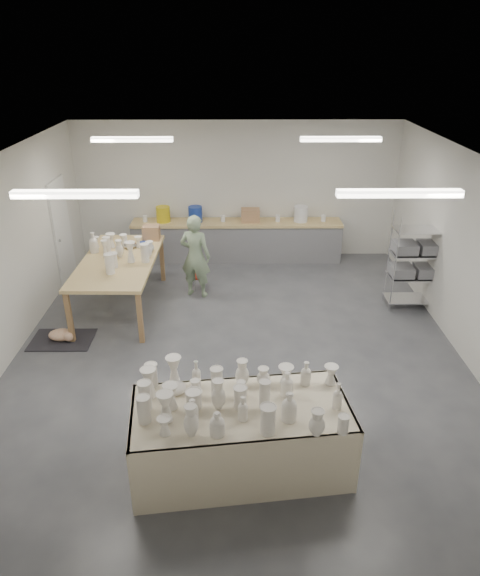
{
  "coord_description": "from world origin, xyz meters",
  "views": [
    {
      "loc": [
        -0.02,
        -7.07,
        4.46
      ],
      "look_at": [
        0.04,
        0.01,
        1.05
      ],
      "focal_mm": 32.0,
      "sensor_mm": 36.0,
      "label": 1
    }
  ],
  "objects_px": {
    "potter": "(195,256)",
    "red_stool": "(197,277)",
    "drying_table": "(239,434)",
    "work_table": "(122,257)"
  },
  "relations": [
    {
      "from": "potter",
      "to": "red_stool",
      "type": "xyz_separation_m",
      "value": [
        0.0,
        0.27,
        -0.55
      ]
    },
    {
      "from": "drying_table",
      "to": "potter",
      "type": "height_order",
      "value": "potter"
    },
    {
      "from": "work_table",
      "to": "potter",
      "type": "distance_m",
      "value": 1.36
    },
    {
      "from": "drying_table",
      "to": "potter",
      "type": "distance_m",
      "value": 4.56
    },
    {
      "from": "drying_table",
      "to": "work_table",
      "type": "distance_m",
      "value": 4.61
    },
    {
      "from": "work_table",
      "to": "potter",
      "type": "bearing_deg",
      "value": 18.27
    },
    {
      "from": "work_table",
      "to": "red_stool",
      "type": "distance_m",
      "value": 1.62
    },
    {
      "from": "drying_table",
      "to": "red_stool",
      "type": "relative_size",
      "value": 6.68
    },
    {
      "from": "work_table",
      "to": "red_stool",
      "type": "bearing_deg",
      "value": 28.48
    },
    {
      "from": "red_stool",
      "to": "work_table",
      "type": "bearing_deg",
      "value": -152.53
    }
  ]
}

